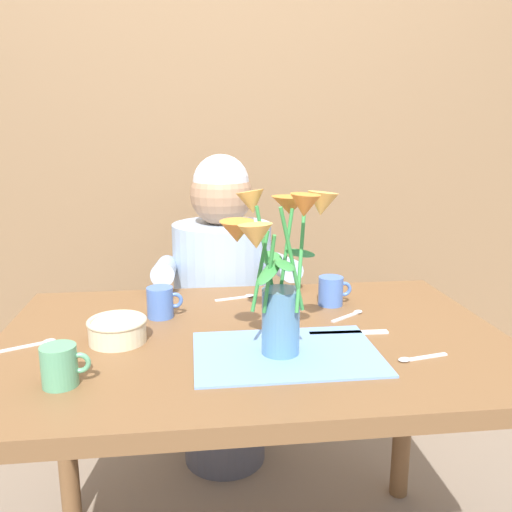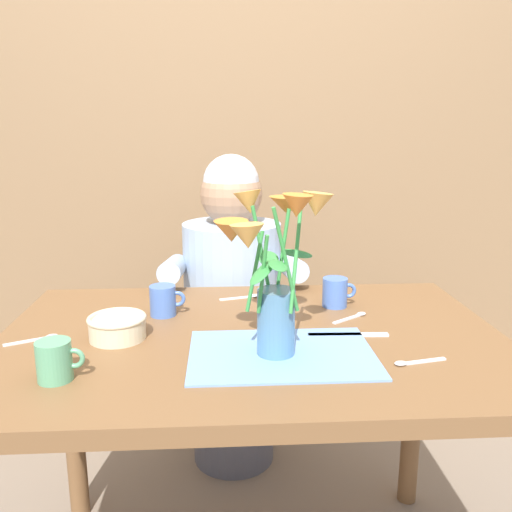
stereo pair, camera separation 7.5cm
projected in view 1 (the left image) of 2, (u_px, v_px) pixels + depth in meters
wood_panel_backdrop at (223, 120)px, 2.17m from camera, size 4.00×0.10×2.50m
dining_table at (253, 372)px, 1.30m from camera, size 1.20×0.80×0.74m
seated_person at (223, 317)px, 1.91m from camera, size 0.45×0.47×1.14m
striped_placemat at (286, 353)px, 1.17m from camera, size 0.40×0.28×0.00m
flower_vase at (278, 263)px, 1.12m from camera, size 0.26×0.26×0.36m
ceramic_bowl at (117, 329)px, 1.23m from camera, size 0.14×0.14×0.06m
dinner_knife at (349, 333)px, 1.28m from camera, size 0.19×0.03×0.00m
tea_cup at (60, 366)px, 1.02m from camera, size 0.09×0.07×0.08m
ceramic_mug at (331, 291)px, 1.49m from camera, size 0.09×0.07×0.08m
coffee_cup at (161, 302)px, 1.39m from camera, size 0.09×0.07×0.08m
spoon_0 at (50, 359)px, 1.13m from camera, size 0.03×0.12×0.01m
spoon_1 at (241, 297)px, 1.55m from camera, size 0.12×0.05×0.01m
spoon_2 at (415, 358)px, 1.14m from camera, size 0.12×0.04×0.01m
spoon_3 at (352, 314)px, 1.41m from camera, size 0.11×0.08×0.01m
spoon_4 at (37, 344)px, 1.22m from camera, size 0.11×0.07×0.01m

